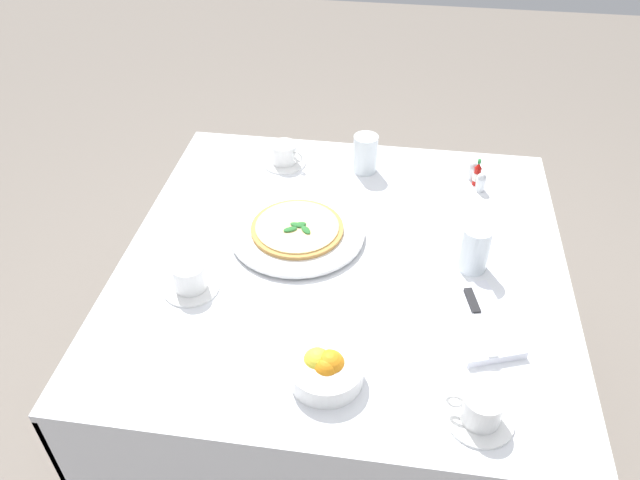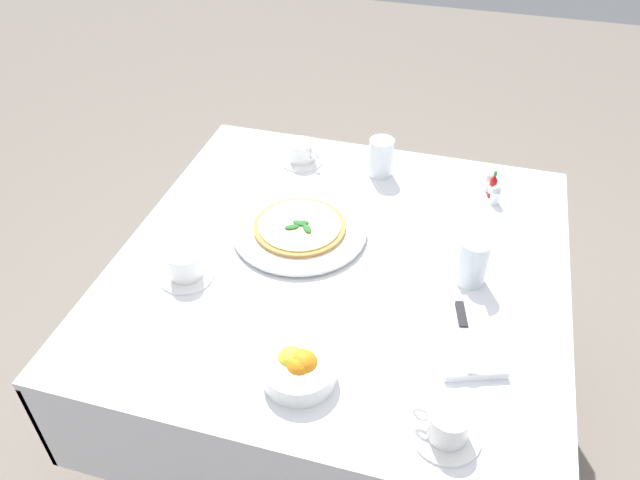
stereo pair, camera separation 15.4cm
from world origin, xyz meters
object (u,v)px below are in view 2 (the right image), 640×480
Objects in this scene: pizza at (300,226)px; napkin_folded at (464,336)px; hot_sauce_bottle at (493,186)px; citrus_bowl at (299,368)px; salt_shaker at (495,195)px; pepper_shaker at (489,183)px; coffee_cup_far_left at (447,426)px; coffee_cup_near_left at (185,266)px; pizza_plate at (300,230)px; water_glass_near_right at (472,264)px; dinner_knife at (465,333)px; water_glass_left_edge at (381,159)px; coffee_cup_far_right at (301,153)px.

pizza is 0.50m from napkin_folded.
hot_sauce_bottle is (-0.55, 0.02, 0.02)m from napkin_folded.
citrus_bowl reaches higher than salt_shaker.
pepper_shaker is at bearing 125.94° from pizza.
coffee_cup_far_left is 0.30m from citrus_bowl.
pizza is 4.19× the size of pepper_shaker.
napkin_folded is at bearing 121.67° from citrus_bowl.
pepper_shaker reaches higher than napkin_folded.
coffee_cup_near_left is at bearing -50.17° from pepper_shaker.
hot_sauce_bottle reaches higher than pizza_plate.
coffee_cup_far_left is 0.24m from napkin_folded.
pepper_shaker is (-0.76, 0.32, -0.00)m from citrus_bowl.
coffee_cup_near_left reaches higher than pizza_plate.
water_glass_near_right is 0.19m from dinner_knife.
water_glass_left_edge reaches higher than pizza_plate.
pizza_plate is 0.31m from coffee_cup_near_left.
salt_shaker is at bearing 162.93° from dinner_knife.
hot_sauce_bottle is (-0.55, 0.02, 0.01)m from dinner_knife.
coffee_cup_near_left reaches higher than salt_shaker.
coffee_cup_far_right is at bearing -90.83° from water_glass_left_edge.
water_glass_near_right is at bearing 168.06° from dinner_knife.
napkin_folded is 0.36m from citrus_bowl.
coffee_cup_near_left is at bearing -52.04° from hot_sauce_bottle.
pepper_shaker is at bearing 165.25° from dinner_knife.
pizza is 2.00× the size of water_glass_near_right.
napkin_folded is at bearing 27.33° from water_glass_left_edge.
pepper_shaker is at bearing -160.35° from hot_sauce_bottle.
pepper_shaker is at bearing 178.61° from coffee_cup_far_left.
pizza_plate is 6.11× the size of salt_shaker.
pizza is 1.78× the size of coffee_cup_far_left.
pizza_plate is at bearing 136.92° from coffee_cup_near_left.
pizza is 1.81× the size of coffee_cup_far_right.
pizza_plate is 4.14× the size of hot_sauce_bottle.
hot_sauce_bottle is at bearing 177.83° from coffee_cup_far_left.
water_glass_near_right is 0.61× the size of dinner_knife.
coffee_cup_far_left is at bearing 32.73° from coffee_cup_far_right.
water_glass_near_right reaches higher than dinner_knife.
water_glass_near_right reaches higher than pizza.
dinner_knife is 0.55m from hot_sauce_bottle.
salt_shaker is (0.03, 0.01, -0.01)m from hot_sauce_bottle.
coffee_cup_far_left is at bearing 41.35° from pizza.
pizza_plate is 2.92× the size of water_glass_near_right.
coffee_cup_near_left reaches higher than pizza.
napkin_folded reaches higher than pizza_plate.
pizza reaches higher than pizza_plate.
pizza_plate is 0.46m from citrus_bowl.
pizza_plate is at bearing -23.56° from water_glass_left_edge.
citrus_bowl is 0.80m from hot_sauce_bottle.
salt_shaker reaches higher than pizza_plate.
pizza reaches higher than dinner_knife.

